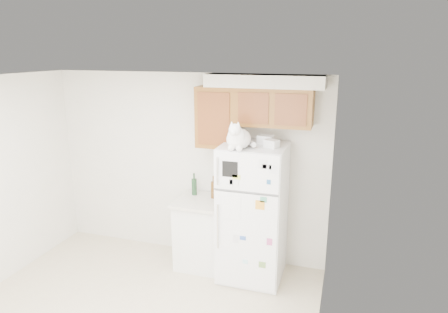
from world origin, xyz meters
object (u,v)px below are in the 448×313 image
at_px(base_counter, 202,232).
at_px(bottle_green, 194,184).
at_px(refrigerator, 253,213).
at_px(cat, 238,138).
at_px(storage_box_front, 271,144).
at_px(storage_box_back, 266,140).
at_px(bottle_amber, 214,187).

bearing_deg(base_counter, bottle_green, 138.98).
distance_m(refrigerator, bottle_green, 0.90).
bearing_deg(cat, refrigerator, 61.10).
bearing_deg(refrigerator, cat, -118.90).
height_order(base_counter, bottle_green, bottle_green).
relative_size(refrigerator, bottle_green, 5.76).
bearing_deg(storage_box_front, cat, -128.49).
bearing_deg(storage_box_back, bottle_amber, -178.91).
relative_size(base_counter, storage_box_front, 6.13).
bearing_deg(refrigerator, base_counter, 173.91).
bearing_deg(bottle_green, cat, -31.70).
xyz_separation_m(refrigerator, storage_box_front, (0.22, -0.05, 0.89)).
bearing_deg(cat, storage_box_front, 27.54).
xyz_separation_m(refrigerator, bottle_green, (-0.84, 0.21, 0.22)).
xyz_separation_m(base_counter, storage_box_back, (0.80, 0.05, 1.29)).
relative_size(refrigerator, bottle_amber, 5.71).
height_order(base_counter, storage_box_front, storage_box_front).
xyz_separation_m(storage_box_front, bottle_green, (-1.06, 0.26, -0.68)).
xyz_separation_m(cat, storage_box_back, (0.24, 0.35, -0.08)).
relative_size(cat, bottle_green, 1.64).
bearing_deg(cat, base_counter, 151.28).
bearing_deg(storage_box_front, storage_box_back, 144.89).
relative_size(bottle_green, bottle_amber, 0.99).
height_order(storage_box_back, bottle_green, storage_box_back).
height_order(base_counter, cat, cat).
bearing_deg(storage_box_back, refrigerator, -127.36).
xyz_separation_m(base_counter, bottle_green, (-0.16, 0.13, 0.60)).
height_order(cat, bottle_green, cat).
bearing_deg(base_counter, cat, -28.72).
height_order(storage_box_back, storage_box_front, storage_box_back).
height_order(storage_box_front, bottle_green, storage_box_front).
relative_size(storage_box_back, storage_box_front, 1.20).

